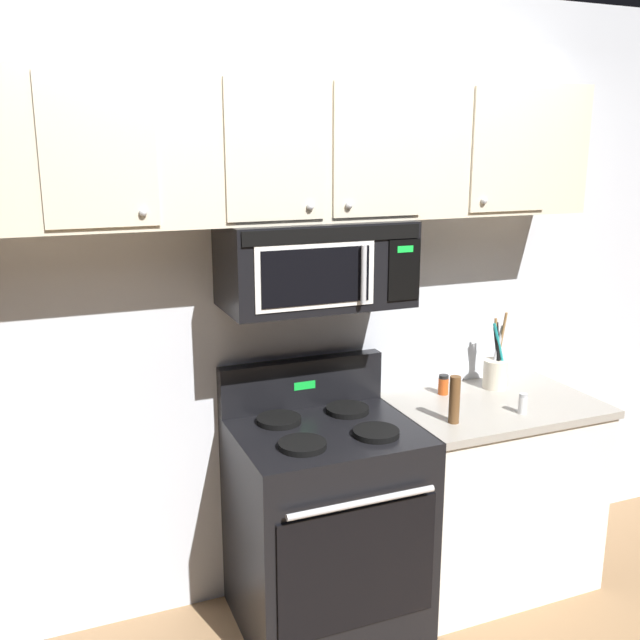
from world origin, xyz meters
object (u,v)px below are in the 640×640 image
object	(u,v)px
utensil_crock_cream	(496,369)
salt_shaker	(523,404)
stove_range	(326,522)
pepper_mill	(454,400)
over_range_microwave	(315,264)
spice_jar	(443,385)

from	to	relation	value
utensil_crock_cream	salt_shaker	distance (m)	0.35
utensil_crock_cream	stove_range	bearing A→B (deg)	-170.43
salt_shaker	pepper_mill	size ratio (longest dim) A/B	0.45
over_range_microwave	salt_shaker	world-z (taller)	over_range_microwave
over_range_microwave	salt_shaker	bearing A→B (deg)	-18.22
stove_range	salt_shaker	size ratio (longest dim) A/B	12.21
over_range_microwave	pepper_mill	world-z (taller)	over_range_microwave
stove_range	pepper_mill	size ratio (longest dim) A/B	5.45
stove_range	salt_shaker	world-z (taller)	stove_range
stove_range	utensil_crock_cream	distance (m)	1.10
utensil_crock_cream	pepper_mill	xyz separation A→B (m)	(-0.43, -0.31, 0.01)
utensil_crock_cream	salt_shaker	world-z (taller)	utensil_crock_cream
stove_range	salt_shaker	distance (m)	1.00
over_range_microwave	spice_jar	bearing A→B (deg)	5.27
over_range_microwave	utensil_crock_cream	world-z (taller)	over_range_microwave
utensil_crock_cream	spice_jar	xyz separation A→B (m)	(-0.28, 0.02, -0.05)
salt_shaker	stove_range	bearing A→B (deg)	168.99
salt_shaker	over_range_microwave	bearing A→B (deg)	161.78
over_range_microwave	pepper_mill	bearing A→B (deg)	-26.39
stove_range	pepper_mill	bearing A→B (deg)	-15.39
stove_range	spice_jar	distance (m)	0.85
salt_shaker	utensil_crock_cream	bearing A→B (deg)	74.10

